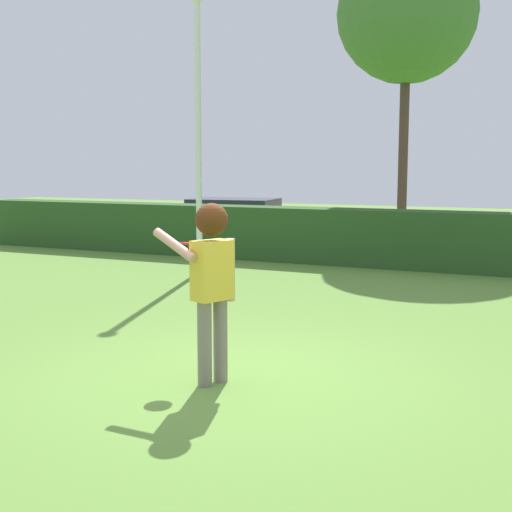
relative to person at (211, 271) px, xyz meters
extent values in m
plane|color=olive|center=(0.06, 0.30, -1.12)|extent=(60.00, 60.00, 0.00)
cylinder|color=gray|center=(-0.03, -0.10, -0.70)|extent=(0.14, 0.14, 0.84)
cylinder|color=gray|center=(0.05, 0.09, -0.70)|extent=(0.14, 0.14, 0.84)
cube|color=yellow|center=(0.01, 0.00, 0.01)|extent=(0.35, 0.43, 0.58)
cylinder|color=tan|center=(-0.34, -0.12, 0.25)|extent=(0.60, 0.31, 0.30)
cylinder|color=tan|center=(0.10, 0.21, -0.01)|extent=(0.09, 0.09, 0.62)
sphere|color=tan|center=(0.01, 0.00, 0.47)|extent=(0.22, 0.22, 0.22)
sphere|color=#4C260F|center=(0.01, 0.00, 0.50)|extent=(0.32, 0.32, 0.32)
cylinder|color=red|center=(-0.50, 0.45, 0.20)|extent=(0.25, 0.25, 0.05)
cylinder|color=silver|center=(-3.65, 6.16, 1.49)|extent=(0.12, 0.12, 5.22)
cube|color=#2A4E21|center=(0.06, 8.57, -0.52)|extent=(22.47, 0.90, 1.20)
cube|color=#B21E1E|center=(-5.18, 10.69, -0.54)|extent=(4.38, 2.21, 0.55)
cube|color=#2D333D|center=(-5.18, 10.69, -0.07)|extent=(2.38, 1.83, 0.40)
cylinder|color=black|center=(-3.83, 11.71, -0.82)|extent=(0.61, 0.17, 0.60)
cylinder|color=black|center=(-3.61, 10.03, -0.82)|extent=(0.61, 0.17, 0.60)
cylinder|color=black|center=(-6.74, 11.34, -0.82)|extent=(0.61, 0.17, 0.60)
cylinder|color=black|center=(-6.53, 9.66, -0.82)|extent=(0.61, 0.17, 0.60)
cylinder|color=#50382F|center=(-1.27, 13.14, 1.40)|extent=(0.26, 0.26, 5.03)
sphere|color=#467834|center=(-1.27, 13.14, 5.03)|extent=(3.72, 3.72, 3.72)
camera|label=1|loc=(3.21, -5.82, 1.02)|focal=48.83mm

